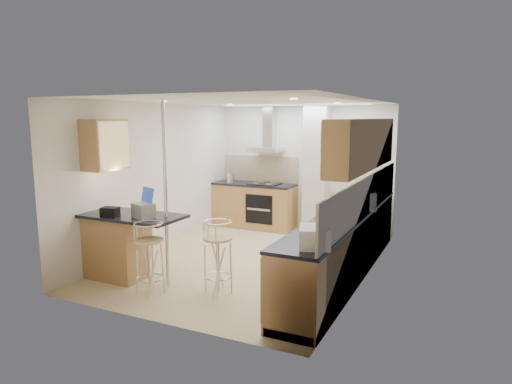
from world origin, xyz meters
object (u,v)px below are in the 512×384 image
at_px(bar_stool_end, 218,257).
at_px(bar_stool_near, 150,259).
at_px(laptop, 143,211).
at_px(microwave, 362,200).
at_px(bread_bin, 315,237).

bearing_deg(bar_stool_end, bar_stool_near, 131.91).
distance_m(laptop, bar_stool_end, 1.17).
distance_m(microwave, laptop, 3.13).
xyz_separation_m(laptop, bar_stool_near, (0.26, -0.23, -0.56)).
height_order(microwave, laptop, microwave).
xyz_separation_m(bar_stool_near, bar_stool_end, (0.76, 0.43, 0.00)).
relative_size(bar_stool_near, bread_bin, 2.35).
height_order(microwave, bar_stool_end, microwave).
height_order(laptop, bar_stool_near, laptop).
relative_size(laptop, bar_stool_end, 0.30).
height_order(laptop, bread_bin, laptop).
xyz_separation_m(microwave, laptop, (-2.47, -1.92, -0.02)).
distance_m(bar_stool_near, bread_bin, 2.28).
relative_size(microwave, bar_stool_end, 0.53).
bearing_deg(bread_bin, bar_stool_near, 160.76).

